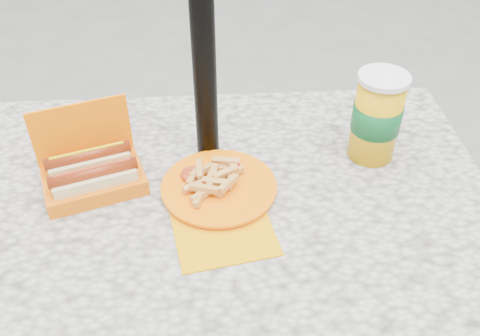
{
  "coord_description": "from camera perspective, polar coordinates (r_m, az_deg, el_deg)",
  "views": [
    {
      "loc": [
        0.01,
        -0.82,
        1.51
      ],
      "look_at": [
        0.07,
        0.03,
        0.8
      ],
      "focal_mm": 40.0,
      "sensor_mm": 36.0,
      "label": 1
    }
  ],
  "objects": [
    {
      "name": "soda_cup",
      "position": [
        1.21,
        14.37,
        5.32
      ],
      "size": [
        0.11,
        0.11,
        0.21
      ],
      "rotation": [
        0.0,
        0.0,
        -0.15
      ],
      "color": "#E9A509",
      "rests_on": "picnic_table"
    },
    {
      "name": "hotdog_box",
      "position": [
        1.16,
        -15.48,
        -0.45
      ],
      "size": [
        0.24,
        0.2,
        0.17
      ],
      "rotation": [
        0.0,
        0.0,
        0.32
      ],
      "color": "#FF7200",
      "rests_on": "picnic_table"
    },
    {
      "name": "picnic_table",
      "position": [
        1.2,
        -3.05,
        -6.88
      ],
      "size": [
        1.2,
        0.8,
        0.75
      ],
      "color": "beige",
      "rests_on": "ground"
    },
    {
      "name": "fries_plate",
      "position": [
        1.12,
        -2.37,
        -2.22
      ],
      "size": [
        0.24,
        0.34,
        0.05
      ],
      "rotation": [
        0.0,
        0.0,
        0.32
      ],
      "color": "#E69900",
      "rests_on": "picnic_table"
    },
    {
      "name": "umbrella_pole",
      "position": [
        1.07,
        -4.14,
        16.97
      ],
      "size": [
        0.05,
        0.05,
        2.2
      ],
      "primitive_type": "cylinder",
      "color": "black",
      "rests_on": "ground"
    }
  ]
}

